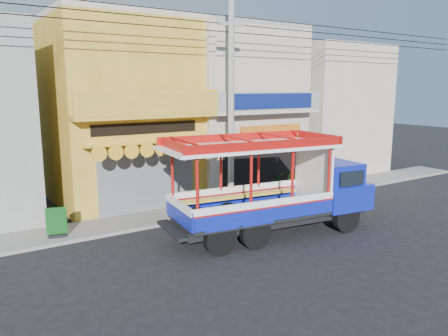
% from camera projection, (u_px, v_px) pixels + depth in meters
% --- Properties ---
extents(ground, '(90.00, 90.00, 0.00)m').
position_uv_depth(ground, '(302.00, 228.00, 16.29)').
color(ground, black).
rests_on(ground, ground).
extents(sidewalk, '(30.00, 2.00, 0.12)m').
position_uv_depth(sidewalk, '(240.00, 203.00, 19.57)').
color(sidewalk, slate).
rests_on(sidewalk, ground).
extents(shophouse_left, '(6.00, 7.50, 8.24)m').
position_uv_depth(shophouse_left, '(120.00, 111.00, 19.94)').
color(shophouse_left, '#AC8C26').
rests_on(shophouse_left, ground).
extents(shophouse_right, '(6.00, 6.75, 8.24)m').
position_uv_depth(shophouse_right, '(229.00, 108.00, 23.17)').
color(shophouse_right, '#B9AA98').
rests_on(shophouse_right, ground).
extents(party_pilaster, '(0.35, 0.30, 8.00)m').
position_uv_depth(party_pilaster, '(211.00, 115.00, 19.02)').
color(party_pilaster, '#B9AA98').
rests_on(party_pilaster, ground).
extents(filler_building_right, '(6.00, 6.00, 7.60)m').
position_uv_depth(filler_building_right, '(322.00, 110.00, 27.03)').
color(filler_building_right, '#B9AA98').
rests_on(filler_building_right, ground).
extents(utility_pole, '(28.00, 0.26, 9.00)m').
position_uv_depth(utility_pole, '(234.00, 91.00, 17.63)').
color(utility_pole, gray).
rests_on(utility_pole, ground).
extents(songthaew_truck, '(7.82, 3.36, 3.53)m').
position_uv_depth(songthaew_truck, '(285.00, 186.00, 15.55)').
color(songthaew_truck, black).
rests_on(songthaew_truck, ground).
extents(green_sign, '(0.67, 0.44, 1.04)m').
position_uv_depth(green_sign, '(57.00, 225.00, 14.88)').
color(green_sign, black).
rests_on(green_sign, sidewalk).
extents(potted_plant_a, '(0.99, 1.04, 0.90)m').
position_uv_depth(potted_plant_a, '(277.00, 183.00, 21.32)').
color(potted_plant_a, '#255418').
rests_on(potted_plant_a, sidewalk).
extents(potted_plant_b, '(0.67, 0.74, 1.09)m').
position_uv_depth(potted_plant_b, '(294.00, 185.00, 20.49)').
color(potted_plant_b, '#255418').
rests_on(potted_plant_b, sidewalk).
extents(potted_plant_c, '(0.63, 0.63, 1.07)m').
position_uv_depth(potted_plant_c, '(319.00, 175.00, 22.85)').
color(potted_plant_c, '#255418').
rests_on(potted_plant_c, sidewalk).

